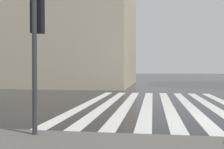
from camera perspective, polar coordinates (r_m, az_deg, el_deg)
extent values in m
cube|color=silver|center=(14.10, 19.81, -6.10)|extent=(13.00, 0.50, 0.01)
cube|color=silver|center=(13.94, 15.75, -6.16)|extent=(13.00, 0.50, 0.01)
cube|color=silver|center=(13.85, 11.62, -6.19)|extent=(13.00, 0.50, 0.01)
cube|color=silver|center=(13.84, 7.46, -6.19)|extent=(13.00, 0.50, 0.01)
cube|color=silver|center=(13.89, 3.30, -6.15)|extent=(13.00, 0.50, 0.01)
cube|color=silver|center=(14.02, -0.79, -6.08)|extent=(13.00, 0.50, 0.01)
cube|color=silver|center=(14.22, -4.79, -5.99)|extent=(13.00, 0.50, 0.01)
cube|color=beige|center=(33.93, -15.75, 14.03)|extent=(15.80, 22.49, 18.78)
cylinder|color=#333338|center=(6.89, -15.99, 1.71)|extent=(0.12, 0.12, 3.35)
cube|color=black|center=(7.18, -15.43, 11.73)|extent=(0.22, 0.30, 0.85)
sphere|color=red|center=(7.35, -15.05, 13.72)|extent=(0.17, 0.17, 0.17)
sphere|color=orange|center=(7.29, -15.04, 11.57)|extent=(0.17, 0.17, 0.17)
sphere|color=green|center=(7.24, -15.03, 9.40)|extent=(0.17, 0.17, 0.17)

